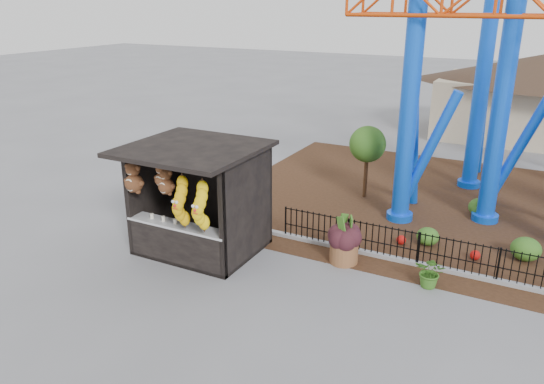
% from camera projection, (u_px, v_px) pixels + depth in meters
% --- Properties ---
extents(ground, '(120.00, 120.00, 0.00)m').
position_uv_depth(ground, '(275.00, 291.00, 13.14)').
color(ground, slate).
rests_on(ground, ground).
extents(mulch_bed, '(18.00, 12.00, 0.02)m').
position_uv_depth(mulch_bed, '(487.00, 212.00, 18.04)').
color(mulch_bed, '#331E11').
rests_on(mulch_bed, ground).
extents(curb, '(18.00, 0.18, 0.12)m').
position_uv_depth(curb, '(463.00, 274.00, 13.86)').
color(curb, gray).
rests_on(curb, ground).
extents(prize_booth, '(3.50, 3.40, 3.12)m').
position_uv_depth(prize_booth, '(194.00, 202.00, 14.68)').
color(prize_booth, black).
rests_on(prize_booth, ground).
extents(picket_fence, '(12.20, 0.06, 1.00)m').
position_uv_depth(picket_fence, '(503.00, 266.00, 13.32)').
color(picket_fence, black).
rests_on(picket_fence, ground).
extents(terracotta_planter, '(0.96, 0.96, 0.66)m').
position_uv_depth(terracotta_planter, '(344.00, 251.00, 14.51)').
color(terracotta_planter, brown).
rests_on(terracotta_planter, ground).
extents(planter_foliage, '(0.70, 0.70, 0.64)m').
position_uv_depth(planter_foliage, '(345.00, 230.00, 14.29)').
color(planter_foliage, black).
rests_on(planter_foliage, terracotta_planter).
extents(potted_plant, '(0.80, 0.71, 0.83)m').
position_uv_depth(potted_plant, '(431.00, 272.00, 13.21)').
color(potted_plant, '#27591A').
rests_on(potted_plant, ground).
extents(landscaping, '(7.05, 4.36, 0.65)m').
position_uv_depth(landscaping, '(528.00, 238.00, 15.40)').
color(landscaping, '#2F5A1A').
rests_on(landscaping, mulch_bed).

